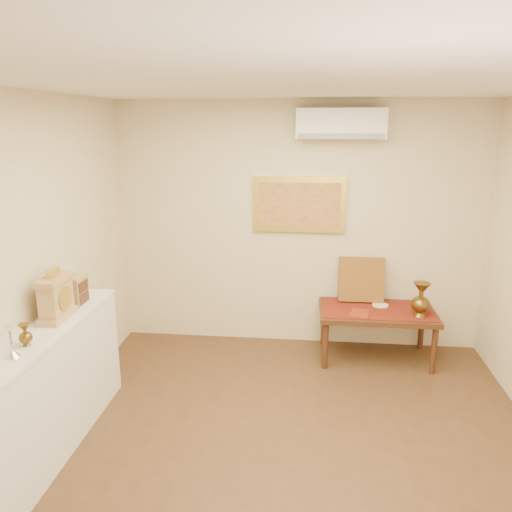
# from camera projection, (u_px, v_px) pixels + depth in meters

# --- Properties ---
(floor) EXTENTS (4.50, 4.50, 0.00)m
(floor) POSITION_uv_depth(u_px,v_px,m) (287.00, 467.00, 3.68)
(floor) COLOR brown
(floor) RESTS_ON ground
(ceiling) EXTENTS (4.50, 4.50, 0.00)m
(ceiling) POSITION_uv_depth(u_px,v_px,m) (295.00, 81.00, 2.98)
(ceiling) COLOR silver
(ceiling) RESTS_ON ground
(wall_back) EXTENTS (4.00, 0.02, 2.70)m
(wall_back) POSITION_uv_depth(u_px,v_px,m) (299.00, 227.00, 5.49)
(wall_back) COLOR beige
(wall_back) RESTS_ON ground
(wall_left) EXTENTS (0.02, 4.50, 2.70)m
(wall_left) POSITION_uv_depth(u_px,v_px,m) (9.00, 285.00, 3.53)
(wall_left) COLOR beige
(wall_left) RESTS_ON ground
(candlestick) EXTENTS (0.10, 0.10, 0.22)m
(candlestick) POSITION_uv_depth(u_px,v_px,m) (10.00, 342.00, 3.23)
(candlestick) COLOR silver
(candlestick) RESTS_ON display_ledge
(brass_urn_small) EXTENTS (0.09, 0.09, 0.21)m
(brass_urn_small) POSITION_uv_depth(u_px,v_px,m) (25.00, 332.00, 3.39)
(brass_urn_small) COLOR brown
(brass_urn_small) RESTS_ON display_ledge
(table_cloth) EXTENTS (1.14, 0.59, 0.01)m
(table_cloth) POSITION_uv_depth(u_px,v_px,m) (377.00, 310.00, 5.25)
(table_cloth) COLOR maroon
(table_cloth) RESTS_ON low_table
(brass_urn_tall) EXTENTS (0.19, 0.19, 0.43)m
(brass_urn_tall) POSITION_uv_depth(u_px,v_px,m) (421.00, 296.00, 5.02)
(brass_urn_tall) COLOR brown
(brass_urn_tall) RESTS_ON table_cloth
(plate) EXTENTS (0.17, 0.17, 0.01)m
(plate) POSITION_uv_depth(u_px,v_px,m) (380.00, 305.00, 5.35)
(plate) COLOR white
(plate) RESTS_ON table_cloth
(menu) EXTENTS (0.23, 0.28, 0.01)m
(menu) POSITION_uv_depth(u_px,v_px,m) (360.00, 313.00, 5.12)
(menu) COLOR maroon
(menu) RESTS_ON table_cloth
(cushion) EXTENTS (0.49, 0.20, 0.50)m
(cushion) POSITION_uv_depth(u_px,v_px,m) (361.00, 279.00, 5.45)
(cushion) COLOR #602513
(cushion) RESTS_ON table_cloth
(display_ledge) EXTENTS (0.37, 2.02, 0.98)m
(display_ledge) POSITION_uv_depth(u_px,v_px,m) (45.00, 394.00, 3.74)
(display_ledge) COLOR silver
(display_ledge) RESTS_ON floor
(mantel_clock) EXTENTS (0.17, 0.36, 0.41)m
(mantel_clock) POSITION_uv_depth(u_px,v_px,m) (56.00, 298.00, 3.84)
(mantel_clock) COLOR tan
(mantel_clock) RESTS_ON display_ledge
(wooden_chest) EXTENTS (0.16, 0.21, 0.24)m
(wooden_chest) POSITION_uv_depth(u_px,v_px,m) (75.00, 290.00, 4.17)
(wooden_chest) COLOR tan
(wooden_chest) RESTS_ON display_ledge
(low_table) EXTENTS (1.20, 0.70, 0.55)m
(low_table) POSITION_uv_depth(u_px,v_px,m) (377.00, 316.00, 5.27)
(low_table) COLOR #482715
(low_table) RESTS_ON floor
(painting) EXTENTS (1.00, 0.06, 0.60)m
(painting) POSITION_uv_depth(u_px,v_px,m) (299.00, 205.00, 5.40)
(painting) COLOR gold
(painting) RESTS_ON wall_back
(ac_unit) EXTENTS (0.90, 0.25, 0.30)m
(ac_unit) POSITION_uv_depth(u_px,v_px,m) (341.00, 124.00, 5.03)
(ac_unit) COLOR white
(ac_unit) RESTS_ON wall_back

